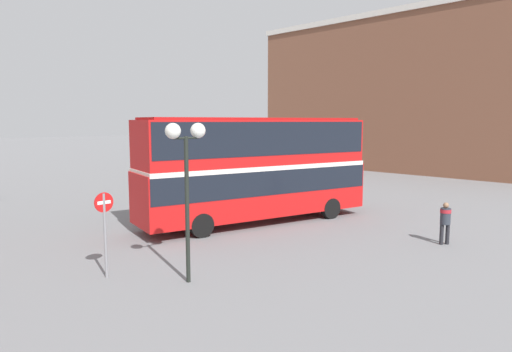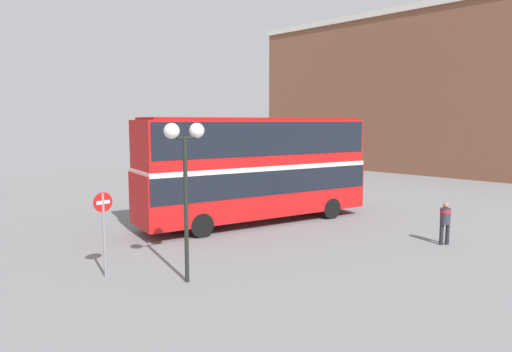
% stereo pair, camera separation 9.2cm
% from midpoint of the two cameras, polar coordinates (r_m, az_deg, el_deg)
% --- Properties ---
extents(ground_plane, '(240.00, 240.00, 0.00)m').
position_cam_midpoint_polar(ground_plane, '(20.17, -4.34, -6.19)').
color(ground_plane, slate).
extents(building_row_right, '(10.69, 29.61, 14.17)m').
position_cam_midpoint_polar(building_row_right, '(46.50, 19.45, 9.63)').
color(building_row_right, brown).
rests_on(building_row_right, ground_plane).
extents(double_decker_bus, '(11.01, 4.86, 4.70)m').
position_cam_midpoint_polar(double_decker_bus, '(20.30, -0.13, 1.58)').
color(double_decker_bus, red).
rests_on(double_decker_bus, ground_plane).
extents(pedestrian_foreground, '(0.54, 0.54, 1.58)m').
position_cam_midpoint_polar(pedestrian_foreground, '(18.29, 22.45, -4.97)').
color(pedestrian_foreground, '#232328').
rests_on(pedestrian_foreground, ground_plane).
extents(parked_car_kerb_far, '(4.01, 1.81, 1.63)m').
position_cam_midpoint_polar(parked_car_kerb_far, '(33.20, -1.50, 0.42)').
color(parked_car_kerb_far, black).
rests_on(parked_car_kerb_far, ground_plane).
extents(street_lamp_twin_globe, '(1.27, 0.43, 4.51)m').
position_cam_midpoint_polar(street_lamp_twin_globe, '(12.72, -8.93, 2.91)').
color(street_lamp_twin_globe, black).
rests_on(street_lamp_twin_globe, ground_plane).
extents(no_entry_sign, '(0.58, 0.08, 2.52)m').
position_cam_midpoint_polar(no_entry_sign, '(13.96, -18.58, -5.43)').
color(no_entry_sign, gray).
rests_on(no_entry_sign, ground_plane).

